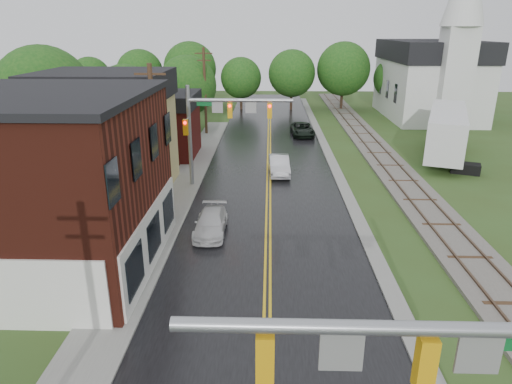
{
  "coord_description": "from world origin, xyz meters",
  "views": [
    {
      "loc": [
        0.02,
        -4.39,
        10.89
      ],
      "look_at": [
        -0.59,
        16.03,
        3.5
      ],
      "focal_mm": 32.0,
      "sensor_mm": 36.0,
      "label": 1
    }
  ],
  "objects_px": {
    "pickup_white": "(211,223)",
    "traffic_signal_far": "(219,118)",
    "tree_left_e": "(189,87)",
    "semi_trailer": "(447,130)",
    "utility_pole_b": "(155,138)",
    "sedan_silver": "(279,165)",
    "church": "(433,71)",
    "utility_pole_c": "(205,90)",
    "tree_left_c": "(127,97)",
    "tree_left_b": "(46,96)",
    "suv_dark": "(302,130)"
  },
  "relations": [
    {
      "from": "pickup_white",
      "to": "traffic_signal_far",
      "type": "bearing_deg",
      "value": 91.82
    },
    {
      "from": "tree_left_e",
      "to": "pickup_white",
      "type": "height_order",
      "value": "tree_left_e"
    },
    {
      "from": "pickup_white",
      "to": "semi_trailer",
      "type": "relative_size",
      "value": 0.31
    },
    {
      "from": "utility_pole_b",
      "to": "pickup_white",
      "type": "relative_size",
      "value": 2.18
    },
    {
      "from": "tree_left_e",
      "to": "sedan_silver",
      "type": "bearing_deg",
      "value": -58.86
    },
    {
      "from": "church",
      "to": "utility_pole_c",
      "type": "relative_size",
      "value": 2.22
    },
    {
      "from": "utility_pole_b",
      "to": "sedan_silver",
      "type": "bearing_deg",
      "value": 46.22
    },
    {
      "from": "tree_left_c",
      "to": "tree_left_b",
      "type": "bearing_deg",
      "value": -116.56
    },
    {
      "from": "utility_pole_c",
      "to": "suv_dark",
      "type": "distance_m",
      "value": 11.08
    },
    {
      "from": "traffic_signal_far",
      "to": "utility_pole_c",
      "type": "bearing_deg",
      "value": 101.09
    },
    {
      "from": "church",
      "to": "sedan_silver",
      "type": "relative_size",
      "value": 4.63
    },
    {
      "from": "suv_dark",
      "to": "sedan_silver",
      "type": "xyz_separation_m",
      "value": [
        -2.7,
        -13.59,
        0.04
      ]
    },
    {
      "from": "traffic_signal_far",
      "to": "semi_trailer",
      "type": "relative_size",
      "value": 0.55
    },
    {
      "from": "suv_dark",
      "to": "pickup_white",
      "type": "xyz_separation_m",
      "value": [
        -6.7,
        -24.66,
        -0.07
      ]
    },
    {
      "from": "church",
      "to": "tree_left_b",
      "type": "xyz_separation_m",
      "value": [
        -37.85,
        -21.84,
        -0.12
      ]
    },
    {
      "from": "sedan_silver",
      "to": "semi_trailer",
      "type": "xyz_separation_m",
      "value": [
        14.76,
        5.6,
        1.71
      ]
    },
    {
      "from": "church",
      "to": "utility_pole_c",
      "type": "xyz_separation_m",
      "value": [
        -26.8,
        -9.74,
        -1.11
      ]
    },
    {
      "from": "utility_pole_b",
      "to": "suv_dark",
      "type": "relative_size",
      "value": 1.86
    },
    {
      "from": "church",
      "to": "traffic_signal_far",
      "type": "bearing_deg",
      "value": -131.27
    },
    {
      "from": "sedan_silver",
      "to": "utility_pole_c",
      "type": "bearing_deg",
      "value": 115.54
    },
    {
      "from": "tree_left_c",
      "to": "pickup_white",
      "type": "bearing_deg",
      "value": -63.16
    },
    {
      "from": "semi_trailer",
      "to": "tree_left_c",
      "type": "bearing_deg",
      "value": 171.55
    },
    {
      "from": "utility_pole_c",
      "to": "tree_left_e",
      "type": "relative_size",
      "value": 1.1
    },
    {
      "from": "utility_pole_c",
      "to": "semi_trailer",
      "type": "relative_size",
      "value": 0.67
    },
    {
      "from": "church",
      "to": "semi_trailer",
      "type": "bearing_deg",
      "value": -103.71
    },
    {
      "from": "sedan_silver",
      "to": "semi_trailer",
      "type": "distance_m",
      "value": 15.88
    },
    {
      "from": "suv_dark",
      "to": "pickup_white",
      "type": "height_order",
      "value": "suv_dark"
    },
    {
      "from": "suv_dark",
      "to": "semi_trailer",
      "type": "height_order",
      "value": "semi_trailer"
    },
    {
      "from": "suv_dark",
      "to": "utility_pole_b",
      "type": "bearing_deg",
      "value": -119.0
    },
    {
      "from": "tree_left_c",
      "to": "sedan_silver",
      "type": "xyz_separation_m",
      "value": [
        14.65,
        -9.97,
        -3.8
      ]
    },
    {
      "from": "utility_pole_b",
      "to": "pickup_white",
      "type": "bearing_deg",
      "value": -41.09
    },
    {
      "from": "utility_pole_c",
      "to": "sedan_silver",
      "type": "height_order",
      "value": "utility_pole_c"
    },
    {
      "from": "utility_pole_b",
      "to": "semi_trailer",
      "type": "relative_size",
      "value": 0.67
    },
    {
      "from": "church",
      "to": "traffic_signal_far",
      "type": "xyz_separation_m",
      "value": [
        -23.47,
        -26.74,
        -0.86
      ]
    },
    {
      "from": "church",
      "to": "utility_pole_b",
      "type": "xyz_separation_m",
      "value": [
        -26.8,
        -31.74,
        -1.11
      ]
    },
    {
      "from": "sedan_silver",
      "to": "tree_left_b",
      "type": "bearing_deg",
      "value": 171.14
    },
    {
      "from": "tree_left_b",
      "to": "utility_pole_b",
      "type": "bearing_deg",
      "value": -41.86
    },
    {
      "from": "utility_pole_b",
      "to": "semi_trailer",
      "type": "xyz_separation_m",
      "value": [
        22.36,
        13.53,
        -2.3
      ]
    },
    {
      "from": "utility_pole_c",
      "to": "tree_left_b",
      "type": "bearing_deg",
      "value": -132.39
    },
    {
      "from": "semi_trailer",
      "to": "traffic_signal_far",
      "type": "bearing_deg",
      "value": -155.85
    },
    {
      "from": "utility_pole_c",
      "to": "tree_left_c",
      "type": "relative_size",
      "value": 1.18
    },
    {
      "from": "traffic_signal_far",
      "to": "semi_trailer",
      "type": "distance_m",
      "value": 21.01
    },
    {
      "from": "church",
      "to": "semi_trailer",
      "type": "height_order",
      "value": "church"
    },
    {
      "from": "tree_left_c",
      "to": "sedan_silver",
      "type": "relative_size",
      "value": 1.77
    },
    {
      "from": "church",
      "to": "utility_pole_b",
      "type": "height_order",
      "value": "church"
    },
    {
      "from": "utility_pole_b",
      "to": "tree_left_c",
      "type": "distance_m",
      "value": 19.24
    },
    {
      "from": "utility_pole_c",
      "to": "suv_dark",
      "type": "height_order",
      "value": "utility_pole_c"
    },
    {
      "from": "traffic_signal_far",
      "to": "pickup_white",
      "type": "distance_m",
      "value": 9.24
    },
    {
      "from": "tree_left_b",
      "to": "pickup_white",
      "type": "height_order",
      "value": "tree_left_b"
    },
    {
      "from": "church",
      "to": "semi_trailer",
      "type": "xyz_separation_m",
      "value": [
        -4.44,
        -18.21,
        -3.41
      ]
    }
  ]
}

